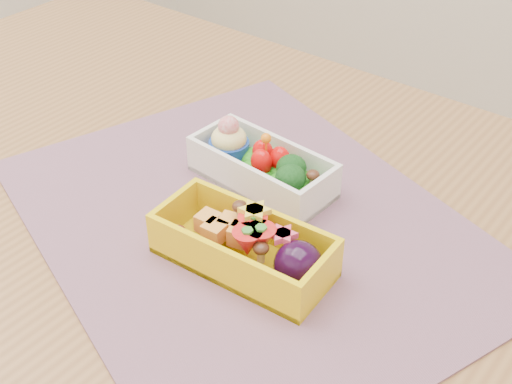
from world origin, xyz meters
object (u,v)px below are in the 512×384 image
Objects in this scene: bento_white at (261,166)px; bento_yellow at (246,246)px; table at (193,291)px; placemat at (247,223)px.

bento_white is 0.95× the size of bento_yellow.
table is 7.07× the size of bento_yellow.
bento_yellow is at bearing -54.52° from bento_white.
table is at bearing -98.67° from bento_white.
bento_white is at bearing 115.72° from placemat.
bento_yellow is at bearing -10.21° from table.
bento_yellow is (0.09, -0.02, 0.13)m from table.
placemat is at bearing 124.63° from bento_yellow.
bento_yellow reaches higher than placemat.
placemat is at bearing 34.05° from table.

